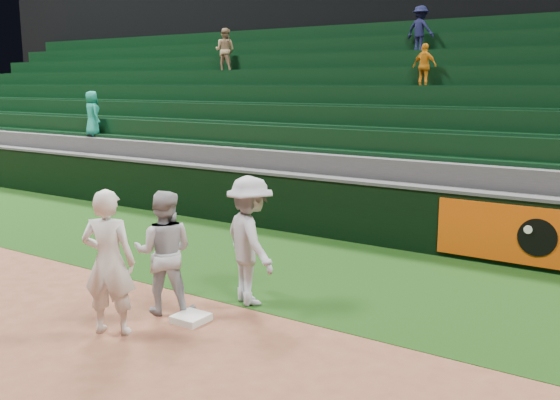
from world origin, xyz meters
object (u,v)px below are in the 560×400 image
Objects in this scene: first_baseman at (109,262)px; baserunner at (164,252)px; first_base at (191,318)px; base_coach at (250,241)px.

baserunner is (0.04, 0.92, -0.07)m from first_baseman.
baserunner is at bearing 171.42° from first_base.
first_baseman is (-0.58, -0.84, 0.88)m from first_base.
first_baseman reaches higher than baserunner.
baserunner is at bearing -118.60° from first_baseman.
first_baseman is 0.93m from baserunner.
first_base is 1.36m from base_coach.
first_baseman reaches higher than first_base.
first_base is 0.23× the size of base_coach.
first_baseman is 1.01× the size of base_coach.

